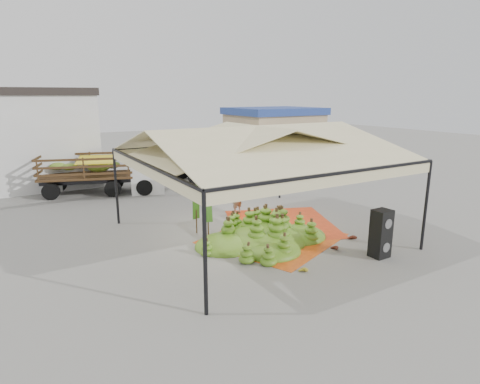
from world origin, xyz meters
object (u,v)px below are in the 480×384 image
speaker_stack (381,234)px  truck_right (233,153)px  banana_heap (266,227)px  truck_left (108,169)px  vendor (236,195)px

speaker_stack → truck_right: size_ratio=0.22×
banana_heap → truck_left: truck_left is taller
banana_heap → truck_right: (4.79, 10.63, 0.93)m
banana_heap → truck_right: truck_right is taller
speaker_stack → truck_left: bearing=111.0°
banana_heap → vendor: bearing=76.6°
truck_right → truck_left: bearing=-176.6°
truck_left → truck_right: bearing=22.2°
banana_heap → truck_left: 10.64m
speaker_stack → vendor: vendor is taller
banana_heap → vendor: vendor is taller
truck_left → speaker_stack: bearing=-48.9°
speaker_stack → truck_right: 13.83m
truck_right → vendor: bearing=-118.8°
speaker_stack → vendor: 6.62m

